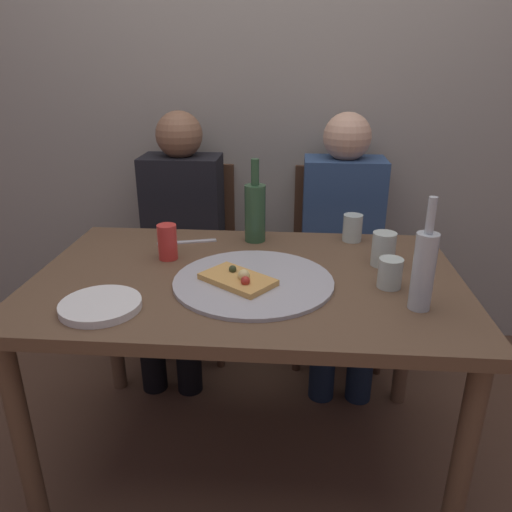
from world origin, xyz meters
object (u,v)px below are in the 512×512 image
wine_glass (390,273)px  table_knife (187,242)px  soda_can (167,242)px  chair_left (188,246)px  chair_right (338,250)px  guest_in_sweater (180,231)px  pizza_slice_last (238,279)px  tumbler_far (383,249)px  dining_table (247,299)px  beer_bottle (256,211)px  tumbler_near (352,228)px  wine_bottle (424,269)px  guest_in_beanie (343,235)px  pizza_tray (253,281)px  plate_stack (101,305)px

wine_glass → table_knife: 0.77m
soda_can → chair_left: 0.77m
wine_glass → chair_right: size_ratio=0.10×
chair_left → guest_in_sweater: 0.20m
wine_glass → table_knife: bearing=154.5°
pizza_slice_last → table_knife: (-0.24, 0.36, -0.02)m
chair_left → wine_glass: bearing=132.7°
chair_left → pizza_slice_last: bearing=111.4°
soda_can → guest_in_sweater: 0.59m
tumbler_far → dining_table: bearing=-165.2°
beer_bottle → chair_left: bearing=126.9°
pizza_slice_last → beer_bottle: beer_bottle is taller
wine_glass → table_knife: (-0.69, 0.33, -0.04)m
guest_in_sweater → chair_right: bearing=-168.5°
soda_can → pizza_slice_last: bearing=-37.1°
tumbler_far → tumbler_near: bearing=108.6°
beer_bottle → chair_left: size_ratio=0.34×
dining_table → beer_bottle: (0.00, 0.32, 0.20)m
pizza_slice_last → wine_bottle: 0.53m
guest_in_beanie → wine_glass: bearing=95.6°
dining_table → soda_can: soda_can is taller
wine_bottle → soda_can: wine_bottle is taller
pizza_tray → chair_left: chair_left is taller
tumbler_near → soda_can: size_ratio=0.83×
guest_in_beanie → pizza_slice_last: bearing=63.2°
beer_bottle → chair_right: size_ratio=0.34×
tumbler_far → wine_glass: (-0.01, -0.17, -0.01)m
tumbler_near → plate_stack: (-0.75, -0.61, -0.04)m
plate_stack → guest_in_sweater: (0.00, 0.94, -0.11)m
table_knife → guest_in_sweater: 0.43m
dining_table → pizza_tray: bearing=-66.9°
dining_table → guest_in_sweater: size_ratio=1.16×
guest_in_beanie → chair_left: bearing=-11.5°
pizza_tray → guest_in_sweater: (-0.40, 0.74, -0.10)m
pizza_tray → wine_glass: size_ratio=5.41×
pizza_tray → beer_bottle: size_ratio=1.59×
dining_table → pizza_slice_last: pizza_slice_last is taller
beer_bottle → dining_table: bearing=-90.7°
plate_stack → table_knife: (0.13, 0.54, -0.01)m
beer_bottle → chair_right: beer_bottle is taller
beer_bottle → guest_in_beanie: guest_in_beanie is taller
pizza_slice_last → beer_bottle: size_ratio=0.82×
dining_table → wine_glass: (0.44, -0.05, 0.13)m
beer_bottle → plate_stack: (-0.38, -0.58, -0.11)m
pizza_slice_last → wine_glass: 0.46m
wine_glass → dining_table: bearing=172.9°
plate_stack → table_knife: size_ratio=1.02×
pizza_slice_last → wine_glass: bearing=3.9°
wine_glass → guest_in_beanie: bearing=95.6°
soda_can → plate_stack: soda_can is taller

